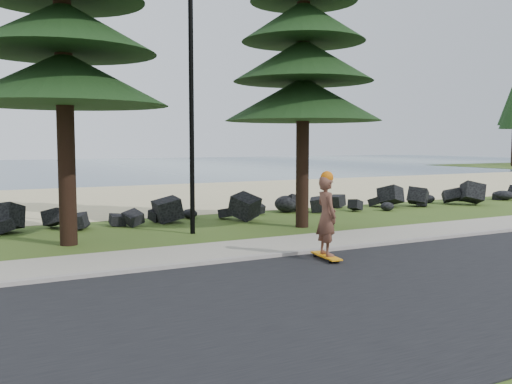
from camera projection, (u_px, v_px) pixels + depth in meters
ground at (242, 252)px, 13.71m from camera, size 160.00×160.00×0.00m
road at (360, 296)px, 9.75m from camera, size 160.00×7.00×0.02m
kerb at (260, 257)px, 12.91m from camera, size 160.00×0.20×0.10m
sidewalk at (238, 249)px, 13.88m from camera, size 160.00×2.00×0.08m
beach_sand at (102, 199)px, 26.45m from camera, size 160.00×15.00×0.01m
ocean at (20, 168)px, 58.55m from camera, size 160.00×58.00×0.01m
seawall_boulders at (165, 223)px, 18.63m from camera, size 60.00×2.40×1.10m
lamp_post at (191, 90)px, 16.16m from camera, size 0.25×0.14×8.14m
skateboarder at (327, 216)px, 12.68m from camera, size 0.51×1.09×1.99m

